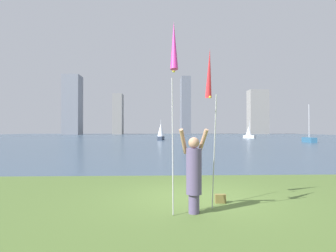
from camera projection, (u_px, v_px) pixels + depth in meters
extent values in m
cube|color=#384C60|center=(161.00, 137.00, 69.61)|extent=(120.00, 116.27, 0.12)
cube|color=#263316|center=(184.00, 176.00, 11.52)|extent=(120.00, 0.70, 0.02)
cylinder|color=#594C72|center=(194.00, 204.00, 6.31)|extent=(0.24, 0.24, 0.42)
cylinder|color=#594C72|center=(194.00, 171.00, 6.32)|extent=(0.34, 0.34, 1.00)
sphere|color=tan|center=(194.00, 143.00, 6.33)|extent=(0.24, 0.24, 0.24)
cylinder|color=tan|center=(183.00, 141.00, 6.46)|extent=(0.25, 0.39, 0.58)
cylinder|color=tan|center=(203.00, 141.00, 6.48)|extent=(0.25, 0.39, 0.58)
cylinder|color=#B2B2B7|center=(173.00, 144.00, 6.39)|extent=(0.02, 0.48, 3.01)
cone|color=#D83399|center=(174.00, 45.00, 5.87)|extent=(0.16, 0.31, 1.04)
sphere|color=yellow|center=(174.00, 71.00, 5.94)|extent=(0.06, 0.06, 0.06)
cylinder|color=#B2B2B7|center=(214.00, 153.00, 6.42)|extent=(0.02, 0.52, 2.58)
cone|color=red|center=(209.00, 74.00, 7.05)|extent=(0.16, 0.38, 1.18)
sphere|color=yellow|center=(210.00, 97.00, 6.93)|extent=(0.06, 0.06, 0.06)
cube|color=olive|center=(220.00, 199.00, 7.21)|extent=(0.27, 0.13, 0.22)
cube|color=#2D6084|center=(309.00, 140.00, 41.52)|extent=(1.09, 3.20, 0.69)
cylinder|color=silver|center=(309.00, 121.00, 41.55)|extent=(0.09, 0.09, 4.81)
cube|color=silver|center=(250.00, 137.00, 61.52)|extent=(2.45, 2.49, 0.58)
cylinder|color=silver|center=(250.00, 128.00, 61.54)|extent=(0.08, 0.08, 3.22)
cone|color=white|center=(249.00, 131.00, 61.66)|extent=(1.78, 1.78, 1.92)
cube|color=#333D51|center=(161.00, 138.00, 50.48)|extent=(1.29, 2.39, 0.64)
cylinder|color=silver|center=(161.00, 128.00, 50.50)|extent=(0.07, 0.07, 2.97)
cone|color=white|center=(161.00, 130.00, 50.33)|extent=(1.36, 1.36, 2.24)
cube|color=gray|center=(72.00, 105.00, 108.99)|extent=(6.15, 7.35, 22.28)
cube|color=gray|center=(118.00, 114.00, 109.23)|extent=(3.55, 6.16, 15.23)
cube|color=slate|center=(185.00, 106.00, 112.62)|extent=(3.56, 7.55, 22.21)
cube|color=gray|center=(258.00, 112.00, 115.47)|extent=(7.47, 5.34, 17.64)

